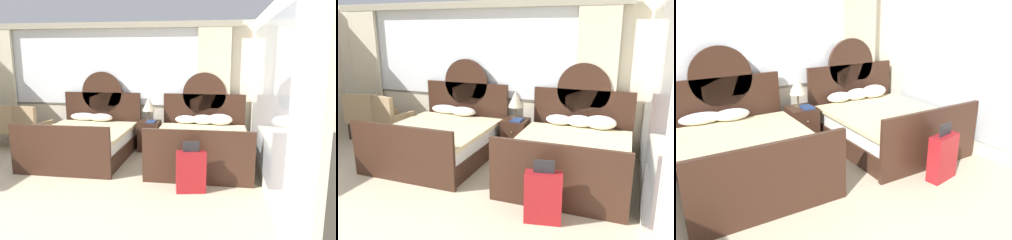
% 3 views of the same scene
% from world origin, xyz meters
% --- Properties ---
extents(wall_back_window, '(6.51, 0.22, 2.70)m').
position_xyz_m(wall_back_window, '(0.00, 4.09, 1.46)').
color(wall_back_window, beige).
rests_on(wall_back_window, ground_plane).
extents(wall_right_mirror, '(0.08, 4.69, 2.70)m').
position_xyz_m(wall_right_mirror, '(3.29, 1.77, 1.35)').
color(wall_right_mirror, beige).
rests_on(wall_right_mirror, ground_plane).
extents(bed_near_window, '(1.73, 2.13, 1.64)m').
position_xyz_m(bed_near_window, '(0.00, 2.96, 0.34)').
color(bed_near_window, '#382116').
rests_on(bed_near_window, ground_plane).
extents(bed_near_mirror, '(1.73, 2.13, 1.64)m').
position_xyz_m(bed_near_mirror, '(2.27, 2.97, 0.34)').
color(bed_near_mirror, '#382116').
rests_on(bed_near_mirror, ground_plane).
extents(nightstand_between_beds, '(0.44, 0.46, 0.62)m').
position_xyz_m(nightstand_between_beds, '(1.14, 3.65, 0.31)').
color(nightstand_between_beds, '#382116').
rests_on(nightstand_between_beds, ground_plane).
extents(table_lamp_on_nightstand, '(0.27, 0.27, 0.51)m').
position_xyz_m(table_lamp_on_nightstand, '(1.11, 3.71, 0.97)').
color(table_lamp_on_nightstand, brown).
rests_on(table_lamp_on_nightstand, nightstand_between_beds).
extents(book_on_nightstand, '(0.18, 0.26, 0.03)m').
position_xyz_m(book_on_nightstand, '(1.19, 3.56, 0.64)').
color(book_on_nightstand, navy).
rests_on(book_on_nightstand, nightstand_between_beds).
extents(armchair_by_window_left, '(0.74, 0.74, 0.95)m').
position_xyz_m(armchair_by_window_left, '(-1.39, 3.36, 0.50)').
color(armchair_by_window_left, tan).
rests_on(armchair_by_window_left, ground_plane).
extents(armchair_by_window_centre, '(0.73, 0.73, 0.95)m').
position_xyz_m(armchair_by_window_centre, '(-2.08, 3.36, 0.50)').
color(armchair_by_window_centre, tan).
rests_on(armchair_by_window_centre, ground_plane).
extents(suitcase_on_floor, '(0.46, 0.26, 0.77)m').
position_xyz_m(suitcase_on_floor, '(2.19, 1.59, 0.31)').
color(suitcase_on_floor, maroon).
rests_on(suitcase_on_floor, ground_plane).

